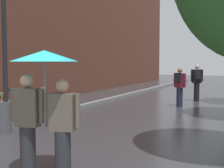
{
  "coord_description": "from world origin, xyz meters",
  "views": [
    {
      "loc": [
        3.51,
        -3.73,
        1.93
      ],
      "look_at": [
        0.13,
        3.51,
        1.35
      ],
      "focal_mm": 51.58,
      "sensor_mm": 36.0,
      "label": 1
    }
  ],
  "objects": [
    {
      "name": "street_lamp_post",
      "position": [
        -2.6,
        2.72,
        2.46
      ],
      "size": [
        0.24,
        0.24,
        4.2
      ],
      "color": "black",
      "rests_on": "ground"
    },
    {
      "name": "pedestrian_walking_far",
      "position": [
        0.38,
        9.69,
        0.87
      ],
      "size": [
        0.56,
        0.41,
        1.64
      ],
      "color": "#1E233D",
      "rests_on": "ground"
    },
    {
      "name": "litter_bin",
      "position": [
        -2.69,
        2.71,
        0.42
      ],
      "size": [
        0.44,
        0.44,
        0.85
      ],
      "primitive_type": "cylinder",
      "color": "#4C4C51",
      "rests_on": "ground"
    },
    {
      "name": "parked_bicycle_2",
      "position": [
        -4.27,
        4.75,
        0.38
      ],
      "size": [
        1.09,
        0.72,
        0.96
      ],
      "color": "black",
      "rests_on": "ground"
    },
    {
      "name": "couple_under_umbrella",
      "position": [
        0.31,
        0.52,
        1.38
      ],
      "size": [
        1.18,
        1.1,
        2.1
      ],
      "color": "#2D2D33",
      "rests_on": "ground"
    },
    {
      "name": "kerb_strip",
      "position": [
        -3.2,
        10.0,
        0.06
      ],
      "size": [
        0.3,
        36.0,
        0.12
      ],
      "primitive_type": "cube",
      "color": "slate",
      "rests_on": "ground"
    },
    {
      "name": "parked_bicycle_3",
      "position": [
        -4.23,
        5.82,
        0.38
      ],
      "size": [
        1.15,
        0.81,
        0.96
      ],
      "color": "black",
      "rests_on": "ground"
    },
    {
      "name": "pedestrian_walking_midground",
      "position": [
        0.7,
        11.85,
        0.93
      ],
      "size": [
        0.54,
        0.43,
        1.75
      ],
      "color": "black",
      "rests_on": "ground"
    }
  ]
}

